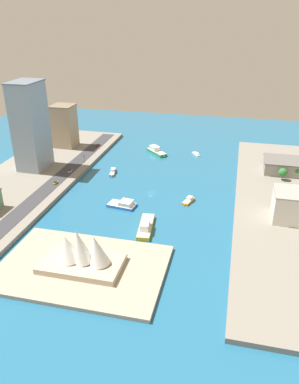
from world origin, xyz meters
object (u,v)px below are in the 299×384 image
at_px(sailboat_small_white, 196,154).
at_px(yacht_sleek_gray, 113,172).
at_px(carpark_squat_concrete, 285,166).
at_px(ferry_green_doubledeck, 156,151).
at_px(taxi_yellow_cab, 55,182).
at_px(ferry_yellow_fast, 146,226).
at_px(tower_tall_glass, 30,126).
at_px(opera_landmark, 81,254).
at_px(traffic_light_waterfront, 84,158).
at_px(pickup_red, 98,145).
at_px(hotel_broad_white, 288,205).
at_px(van_white, 70,171).
at_px(water_taxi_orange, 189,201).
at_px(catamaran_blue, 123,204).
at_px(apartment_midrise_tan, 64,126).

bearing_deg(sailboat_small_white, yacht_sleek_gray, 44.59).
xyz_separation_m(yacht_sleek_gray, carpark_squat_concrete, (-128.06, -27.62, 6.22)).
height_order(ferry_green_doubledeck, taxi_yellow_cab, ferry_green_doubledeck).
height_order(ferry_yellow_fast, tower_tall_glass, tower_tall_glass).
bearing_deg(opera_landmark, traffic_light_waterfront, -68.20).
xyz_separation_m(tower_tall_glass, pickup_red, (-29.05, -58.95, -31.86)).
relative_size(yacht_sleek_gray, hotel_broad_white, 0.75).
bearing_deg(van_white, ferry_yellow_fast, 140.04).
distance_m(ferry_yellow_fast, carpark_squat_concrete, 131.53).
relative_size(tower_tall_glass, traffic_light_waterfront, 10.08).
relative_size(water_taxi_orange, pickup_red, 2.66).
height_order(water_taxi_orange, pickup_red, pickup_red).
height_order(carpark_squat_concrete, van_white, carpark_squat_concrete).
bearing_deg(traffic_light_waterfront, sailboat_small_white, -150.50).
bearing_deg(ferry_yellow_fast, traffic_light_waterfront, -49.28).
xyz_separation_m(ferry_yellow_fast, tower_tall_glass, (104.92, -66.22, 33.44)).
height_order(sailboat_small_white, water_taxi_orange, sailboat_small_white).
bearing_deg(water_taxi_orange, traffic_light_waterfront, -25.69).
relative_size(yacht_sleek_gray, ferry_green_doubledeck, 0.76).
height_order(catamaran_blue, traffic_light_waterfront, traffic_light_waterfront).
xyz_separation_m(hotel_broad_white, traffic_light_waterfront, (149.74, -55.87, -4.45)).
xyz_separation_m(sailboat_small_white, opera_landmark, (33.89, 173.50, 8.28)).
bearing_deg(opera_landmark, water_taxi_orange, -115.89).
distance_m(ferry_green_doubledeck, van_white, 82.38).
relative_size(ferry_green_doubledeck, hotel_broad_white, 0.98).
bearing_deg(traffic_light_waterfront, van_white, 80.33).
bearing_deg(sailboat_small_white, apartment_midrise_tan, 5.40).
xyz_separation_m(sailboat_small_white, yacht_sleek_gray, (57.43, 56.62, 0.46)).
height_order(apartment_midrise_tan, tower_tall_glass, tower_tall_glass).
distance_m(carpark_squat_concrete, opera_landmark, 178.34).
bearing_deg(sailboat_small_white, traffic_light_waterfront, 29.50).
xyz_separation_m(ferry_green_doubledeck, traffic_light_waterfront, (49.46, 42.94, 4.88)).
bearing_deg(yacht_sleek_gray, catamaran_blue, 115.31).
height_order(catamaran_blue, water_taxi_orange, catamaran_blue).
bearing_deg(opera_landmark, ferry_yellow_fast, -115.79).
distance_m(catamaran_blue, water_taxi_orange, 42.80).
xyz_separation_m(water_taxi_orange, ferry_yellow_fast, (19.15, 39.26, 0.86)).
height_order(water_taxi_orange, yacht_sleek_gray, yacht_sleek_gray).
distance_m(carpark_squat_concrete, traffic_light_waterfront, 155.96).
bearing_deg(taxi_yellow_cab, pickup_red, -89.94).
bearing_deg(tower_tall_glass, traffic_light_waterfront, -153.96).
distance_m(water_taxi_orange, ferry_yellow_fast, 43.69).
height_order(catamaran_blue, yacht_sleek_gray, catamaran_blue).
xyz_separation_m(ferry_green_doubledeck, tower_tall_glass, (83.21, 59.43, 33.32)).
distance_m(taxi_yellow_cab, pickup_red, 84.72).
xyz_separation_m(ferry_green_doubledeck, apartment_midrise_tan, (81.98, 6.34, 18.95)).
bearing_deg(van_white, apartment_midrise_tan, -62.88).
relative_size(yacht_sleek_gray, carpark_squat_concrete, 0.50).
xyz_separation_m(hotel_broad_white, van_white, (153.18, -35.68, -7.84)).
height_order(ferry_yellow_fast, carpark_squat_concrete, carpark_squat_concrete).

